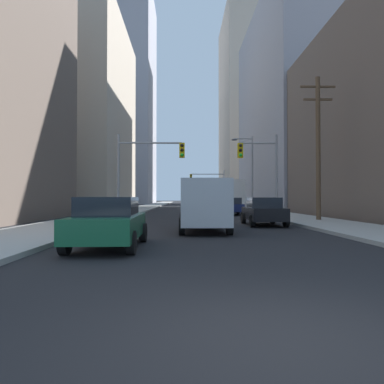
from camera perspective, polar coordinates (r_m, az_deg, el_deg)
ground_plane at (r=4.03m, az=14.32°, el=-22.69°), size 400.00×400.00×0.00m
sidewalk_left at (r=53.96m, az=-7.77°, el=-2.49°), size 3.96×160.00×0.15m
sidewalk_right at (r=54.22m, az=7.09°, el=-2.49°), size 3.96×160.00×0.15m
city_bus at (r=41.42m, az=5.62°, el=-0.39°), size 2.67×11.51×3.40m
cargo_van_silver at (r=15.72m, az=1.87°, el=-1.74°), size 2.16×5.22×2.26m
sedan_green at (r=10.76m, az=-13.42°, el=-4.81°), size 1.95×4.23×1.52m
sedan_black at (r=19.50m, az=11.58°, el=-3.09°), size 1.95×4.25×1.52m
sedan_navy at (r=31.17m, az=6.40°, el=-2.31°), size 1.95×4.23×1.52m
traffic_signal_near_left at (r=24.93m, az=-7.25°, el=4.99°), size 4.78×0.44×6.00m
traffic_signal_near_right at (r=25.38m, az=11.02°, el=4.69°), size 2.86×0.44×6.00m
traffic_signal_far_right at (r=56.96m, az=2.76°, el=1.66°), size 5.69×0.44×6.00m
utility_pole_right at (r=23.30m, az=19.90°, el=7.22°), size 2.20×0.28×9.06m
street_lamp_right at (r=34.62m, az=9.29°, el=4.01°), size 2.10×0.32×7.50m
building_left_mid_office at (r=54.22m, az=-20.94°, el=11.53°), size 18.66×22.79×26.38m
building_left_far_tower at (r=102.49m, az=-13.64°, el=14.73°), size 25.06×25.71×58.45m
building_right_mid_block at (r=57.29m, az=22.27°, el=12.38°), size 23.83×29.58×29.34m
building_right_far_highrise at (r=97.54m, az=11.67°, el=13.00°), size 21.75×24.77×50.08m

